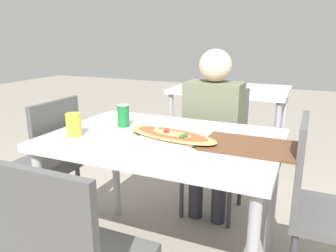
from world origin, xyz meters
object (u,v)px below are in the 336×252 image
object	(u,v)px
pizza_main	(172,136)
soda_can	(123,116)
drink_glass	(74,125)
dining_table	(164,151)
chair_side_right	(323,203)
chair_far_seated	(216,142)
person_seated	(213,121)
chair_side_left	(45,161)

from	to	relation	value
pizza_main	soda_can	distance (m)	0.37
drink_glass	dining_table	bearing A→B (deg)	22.87
chair_side_right	pizza_main	xyz separation A→B (m)	(-0.72, -0.10, 0.26)
chair_far_seated	person_seated	size ratio (longest dim) A/B	0.77
dining_table	person_seated	world-z (taller)	person_seated
dining_table	soda_can	world-z (taller)	soda_can
chair_side_left	dining_table	bearing A→B (deg)	-85.80
chair_side_right	soda_can	bearing A→B (deg)	-90.82
chair_far_seated	person_seated	bearing A→B (deg)	90.00
person_seated	dining_table	bearing A→B (deg)	82.38
chair_side_left	chair_side_right	world-z (taller)	same
chair_far_seated	person_seated	world-z (taller)	person_seated
soda_can	drink_glass	xyz separation A→B (m)	(-0.14, -0.26, -0.00)
person_seated	drink_glass	xyz separation A→B (m)	(-0.51, -0.79, 0.12)
chair_side_left	chair_side_right	size ratio (longest dim) A/B	1.00
person_seated	chair_far_seated	bearing A→B (deg)	-90.00
drink_glass	chair_side_left	bearing A→B (deg)	160.81
chair_side_left	soda_can	distance (m)	0.59
dining_table	soda_can	size ratio (longest dim) A/B	9.34
dining_table	chair_side_left	xyz separation A→B (m)	(-0.77, -0.06, -0.16)
dining_table	chair_side_left	bearing A→B (deg)	-175.80
chair_far_seated	chair_side_left	bearing A→B (deg)	42.58
dining_table	pizza_main	world-z (taller)	pizza_main
chair_side_left	person_seated	distance (m)	1.10
chair_far_seated	soda_can	size ratio (longest dim) A/B	7.19
dining_table	person_seated	xyz separation A→B (m)	(0.08, 0.62, 0.02)
dining_table	chair_far_seated	size ratio (longest dim) A/B	1.30
dining_table	chair_far_seated	world-z (taller)	chair_far_seated
pizza_main	soda_can	world-z (taller)	soda_can
dining_table	drink_glass	size ratio (longest dim) A/B	9.86
chair_far_seated	pizza_main	size ratio (longest dim) A/B	1.71
chair_side_left	person_seated	xyz separation A→B (m)	(0.86, 0.67, 0.18)
chair_side_right	chair_side_left	bearing A→B (deg)	-85.51
dining_table	chair_side_right	size ratio (longest dim) A/B	1.30
chair_side_right	drink_glass	bearing A→B (deg)	-78.51
chair_side_left	drink_glass	bearing A→B (deg)	-109.19
chair_far_seated	soda_can	xyz separation A→B (m)	(-0.37, -0.65, 0.31)
chair_side_left	chair_side_right	xyz separation A→B (m)	(1.55, 0.12, 0.00)
chair_side_left	person_seated	bearing A→B (deg)	-51.85
soda_can	dining_table	bearing A→B (deg)	-15.56
chair_far_seated	drink_glass	xyz separation A→B (m)	(-0.51, -0.91, 0.30)
chair_far_seated	soda_can	bearing A→B (deg)	60.43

